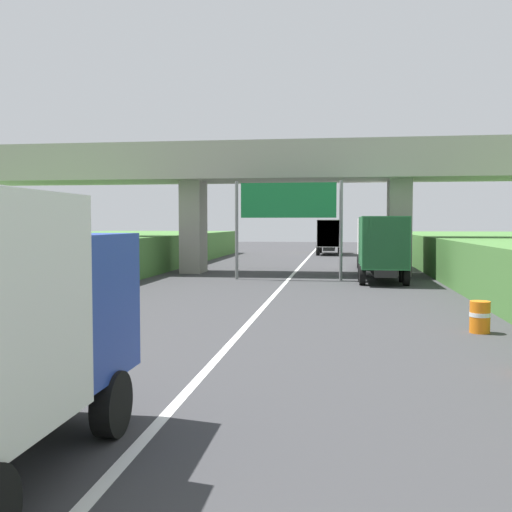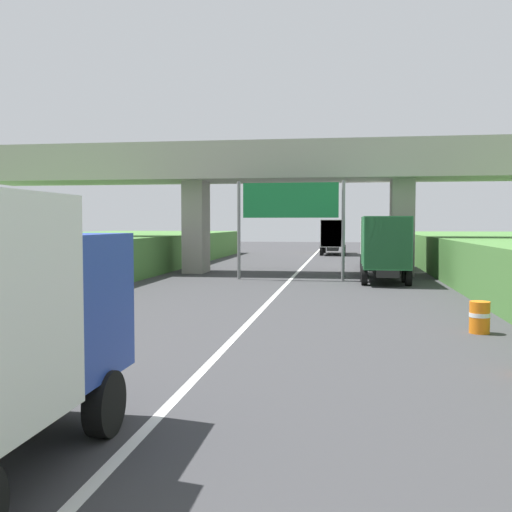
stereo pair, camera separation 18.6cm
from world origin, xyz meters
name	(u,v)px [view 1 (the left image)]	position (x,y,z in m)	size (l,w,h in m)	color
lane_centre_stripe	(282,286)	(0.00, 30.02, 0.00)	(0.20, 100.03, 0.01)	white
overpass_bridge	(294,176)	(0.00, 37.52, 5.97)	(40.00, 4.80, 7.90)	#9E998E
overhead_highway_sign	(288,207)	(0.00, 33.41, 3.99)	(5.88, 0.18, 5.40)	slate
truck_yellow	(329,235)	(1.81, 60.88, 1.93)	(2.44, 7.30, 3.44)	black
truck_green	(381,245)	(5.00, 33.42, 1.93)	(2.44, 7.30, 3.44)	black
truck_white	(375,240)	(5.23, 43.26, 1.93)	(2.44, 7.30, 3.44)	black
construction_barrel_3	(480,317)	(6.71, 18.31, 0.46)	(0.57, 0.57, 0.90)	orange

